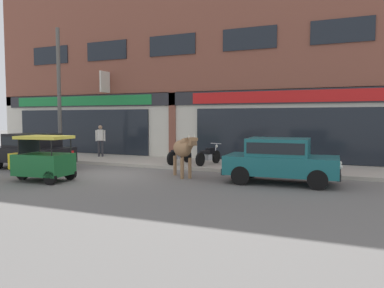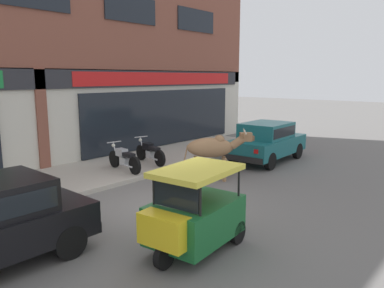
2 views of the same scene
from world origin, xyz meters
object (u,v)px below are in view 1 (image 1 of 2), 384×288
Objects in this scene: utility_pole at (59,94)px; car_0 at (31,149)px; motorcycle_0 at (180,155)px; pedestrian at (100,137)px; auto_rickshaw at (42,161)px; motorcycle_1 at (209,155)px; car_1 at (280,158)px; cow at (183,149)px.

car_0 is at bearing -74.82° from utility_pole.
pedestrian is (-4.97, 1.06, 0.60)m from motorcycle_0.
utility_pole is (-1.05, -1.71, 2.12)m from pedestrian.
auto_rickshaw is 1.14× the size of motorcycle_1.
car_1 is at bearing -20.22° from pedestrian.
car_1 is 4.37m from motorcycle_1.
cow reaches higher than motorcycle_1.
cow is 0.85× the size of auto_rickshaw.
car_1 is 1.80× the size of auto_rickshaw.
cow is 0.48× the size of car_0.
cow is 0.28× the size of utility_pole.
car_1 is (10.11, 0.52, 0.00)m from car_0.
car_0 is 4.13m from pedestrian.
utility_pole is at bearing 126.64° from auto_rickshaw.
auto_rickshaw is 1.13× the size of motorcycle_0.
cow is 7.93m from utility_pole.
pedestrian is (-2.32, 6.25, 0.46)m from auto_rickshaw.
car_1 is 10.34m from pedestrian.
car_0 is 1.78× the size of auto_rickshaw.
motorcycle_0 is 0.29× the size of utility_pole.
utility_pole is at bearing 105.18° from car_0.
pedestrian reaches higher than auto_rickshaw.
motorcycle_0 is at bearing 6.17° from utility_pole.
pedestrian reaches higher than car_1.
motorcycle_1 is (6.65, 3.18, -0.30)m from car_0.
car_0 is 10.12m from car_1.
utility_pole is (-7.30, -0.80, 2.71)m from motorcycle_1.
motorcycle_0 is 1.28m from motorcycle_1.
car_0 is 0.59× the size of utility_pole.
utility_pole is at bearing 170.19° from car_1.
motorcycle_1 is at bearing 91.38° from cow.
motorcycle_0 is at bearing 63.02° from auto_rickshaw.
car_0 is 6.18m from motorcycle_0.
cow is 0.47× the size of car_1.
cow is at bearing -14.77° from utility_pole.
pedestrian reaches higher than cow.
utility_pole reaches higher than motorcycle_0.
car_1 reaches higher than motorcycle_0.
auto_rickshaw is (-3.98, -2.60, -0.35)m from cow.
motorcycle_0 and motorcycle_1 have the same top height.
pedestrian is at bearing 159.78° from car_1.
motorcycle_1 is (-0.07, 2.74, -0.49)m from cow.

